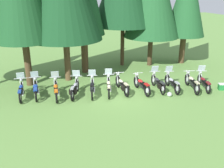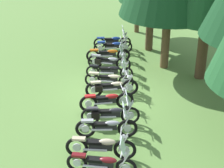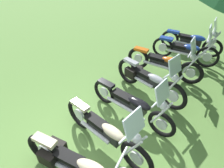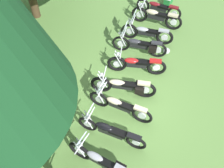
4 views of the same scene
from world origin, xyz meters
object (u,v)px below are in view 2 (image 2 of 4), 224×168
at_px(motorcycle_5, 110,79).
at_px(motorcycle_8, 110,114).
at_px(motorcycle_9, 107,127).
at_px(motorcycle_10, 101,146).
at_px(motorcycle_1, 113,46).
at_px(motorcycle_7, 107,100).
at_px(motorcycle_6, 111,87).
at_px(dropped_helmet, 81,126).
at_px(motorcycle_0, 113,41).
at_px(motorcycle_4, 110,70).
at_px(motorcycle_3, 108,61).
at_px(motorcycle_11, 102,163).
at_px(motorcycle_2, 109,54).

relative_size(motorcycle_5, motorcycle_8, 0.97).
height_order(motorcycle_9, motorcycle_10, motorcycle_9).
height_order(motorcycle_1, motorcycle_7, motorcycle_1).
distance_m(motorcycle_6, motorcycle_8, 2.25).
bearing_deg(dropped_helmet, motorcycle_1, 158.56).
bearing_deg(motorcycle_9, motorcycle_0, 87.23).
bearing_deg(dropped_helmet, motorcycle_4, 153.99).
relative_size(motorcycle_5, motorcycle_10, 0.95).
relative_size(motorcycle_3, motorcycle_6, 0.89).
xyz_separation_m(motorcycle_3, motorcycle_11, (7.79, -1.80, -0.03)).
xyz_separation_m(motorcycle_1, dropped_helmet, (7.24, -2.84, -0.33)).
height_order(motorcycle_7, dropped_helmet, motorcycle_7).
distance_m(motorcycle_1, motorcycle_6, 5.09).
xyz_separation_m(motorcycle_3, motorcycle_4, (1.02, -0.13, -0.02)).
bearing_deg(motorcycle_6, motorcycle_1, 80.96).
height_order(motorcycle_3, motorcycle_6, motorcycle_3).
xyz_separation_m(motorcycle_1, motorcycle_6, (4.95, -1.19, -0.01)).
bearing_deg(dropped_helmet, motorcycle_8, 95.20).
distance_m(motorcycle_3, dropped_helmet, 5.53).
bearing_deg(motorcycle_6, motorcycle_9, -100.03).
bearing_deg(motorcycle_9, motorcycle_5, 87.58).
height_order(motorcycle_7, motorcycle_9, motorcycle_9).
xyz_separation_m(motorcycle_0, motorcycle_6, (5.75, -1.33, -0.00)).
relative_size(motorcycle_4, dropped_helmet, 7.89).
distance_m(motorcycle_0, motorcycle_11, 11.05).
height_order(motorcycle_8, dropped_helmet, motorcycle_8).
bearing_deg(motorcycle_1, motorcycle_2, -108.85).
height_order(motorcycle_1, motorcycle_9, motorcycle_9).
relative_size(motorcycle_3, dropped_helmet, 7.46).
height_order(motorcycle_2, motorcycle_9, motorcycle_9).
xyz_separation_m(motorcycle_2, motorcycle_11, (8.83, -2.03, -0.01)).
relative_size(motorcycle_2, motorcycle_11, 1.10).
height_order(motorcycle_5, dropped_helmet, motorcycle_5).
relative_size(motorcycle_4, motorcycle_6, 0.94).
bearing_deg(motorcycle_10, motorcycle_6, 90.40).
bearing_deg(motorcycle_9, motorcycle_4, 87.68).
relative_size(motorcycle_3, motorcycle_9, 0.93).
relative_size(motorcycle_8, motorcycle_10, 0.98).
distance_m(motorcycle_0, motorcycle_6, 5.90).
height_order(motorcycle_6, motorcycle_10, motorcycle_6).
height_order(motorcycle_5, motorcycle_9, motorcycle_9).
distance_m(motorcycle_3, motorcycle_9, 5.96).
height_order(motorcycle_4, motorcycle_11, motorcycle_11).
height_order(motorcycle_1, motorcycle_5, motorcycle_1).
height_order(motorcycle_11, dropped_helmet, motorcycle_11).
xyz_separation_m(motorcycle_0, motorcycle_10, (9.92, -2.55, 0.02)).
bearing_deg(dropped_helmet, motorcycle_3, 157.47).
distance_m(motorcycle_10, motorcycle_11, 0.81).
height_order(motorcycle_9, motorcycle_11, motorcycle_9).
bearing_deg(motorcycle_11, motorcycle_1, 96.36).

